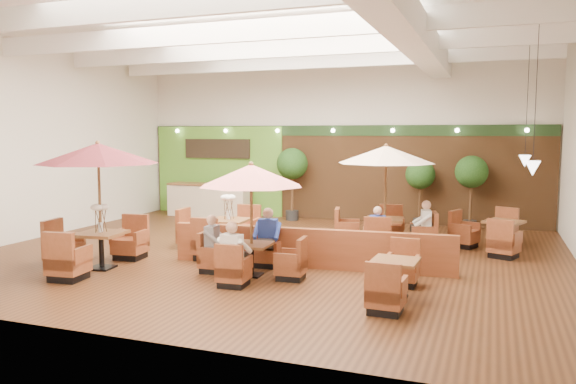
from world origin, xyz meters
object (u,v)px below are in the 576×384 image
at_px(table_1, 251,198).
at_px(service_counter, 209,200).
at_px(table_5, 492,235).
at_px(table_0, 96,178).
at_px(table_4, 395,280).
at_px(topiary_2, 471,175).
at_px(diner_0, 233,247).
at_px(topiary_0, 292,167).
at_px(topiary_1, 420,177).
at_px(diner_4, 424,221).
at_px(booth_divider, 310,248).
at_px(diner_2, 214,238).
at_px(table_3, 219,232).
at_px(table_2, 386,177).
at_px(diner_1, 267,232).
at_px(diner_3, 377,225).

bearing_deg(table_1, service_counter, 120.43).
bearing_deg(table_5, table_0, -125.81).
distance_m(table_4, topiary_2, 8.13).
relative_size(topiary_2, diner_0, 2.78).
distance_m(topiary_0, topiary_1, 4.27).
bearing_deg(diner_4, booth_divider, 129.00).
bearing_deg(diner_2, table_1, 84.02).
bearing_deg(diner_2, booth_divider, 115.14).
distance_m(table_1, topiary_0, 7.58).
relative_size(table_0, table_4, 1.17).
xyz_separation_m(booth_divider, table_0, (-4.33, -1.65, 1.56)).
bearing_deg(table_3, table_2, 20.38).
xyz_separation_m(service_counter, table_1, (4.84, -7.17, 1.06)).
relative_size(service_counter, table_5, 1.10).
bearing_deg(topiary_0, table_5, -23.37).
height_order(service_counter, topiary_0, topiary_0).
xyz_separation_m(service_counter, booth_divider, (5.76, -6.10, -0.15)).
bearing_deg(table_2, diner_4, -11.80).
height_order(table_1, topiary_0, topiary_0).
distance_m(diner_1, diner_4, 4.24).
xyz_separation_m(table_1, topiary_0, (-1.75, 7.37, 0.19)).
xyz_separation_m(table_4, topiary_2, (0.98, 7.95, 1.36)).
xyz_separation_m(table_0, table_1, (3.41, 0.57, -0.35)).
bearing_deg(table_3, diner_0, -61.59).
height_order(table_2, table_3, table_2).
xyz_separation_m(table_3, diner_0, (1.83, -2.96, 0.31)).
bearing_deg(service_counter, diner_1, -52.50).
bearing_deg(diner_4, table_3, 96.47).
bearing_deg(service_counter, diner_4, -23.11).
bearing_deg(diner_2, table_2, 136.29).
relative_size(table_0, topiary_0, 1.14).
xyz_separation_m(booth_divider, table_2, (1.15, 2.72, 1.40)).
height_order(table_2, diner_2, table_2).
relative_size(service_counter, topiary_1, 1.40).
xyz_separation_m(diner_0, diner_4, (3.06, 4.67, -0.00)).
bearing_deg(diner_0, diner_2, 141.07).
xyz_separation_m(table_5, topiary_2, (-0.64, 2.78, 1.35)).
relative_size(table_2, topiary_1, 1.28).
height_order(diner_0, diner_4, diner_0).
xyz_separation_m(table_0, table_2, (5.48, 4.37, -0.16)).
bearing_deg(diner_0, table_0, -178.90).
bearing_deg(booth_divider, table_4, -42.15).
height_order(table_0, topiary_2, table_0).
bearing_deg(table_5, table_4, -85.71).
bearing_deg(diner_4, topiary_0, 40.62).
height_order(service_counter, diner_4, diner_4).
distance_m(table_5, topiary_2, 3.15).
relative_size(service_counter, diner_1, 3.51).
height_order(table_5, diner_3, diner_3).
distance_m(table_4, diner_2, 4.00).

